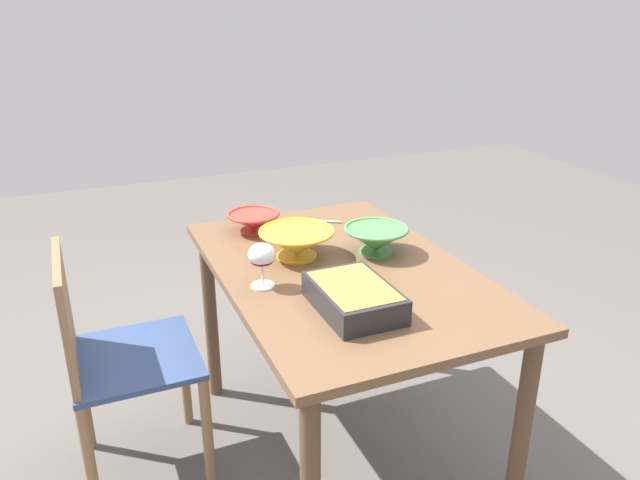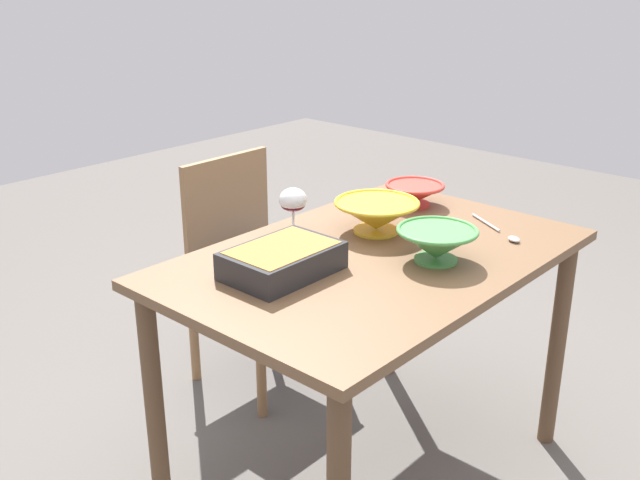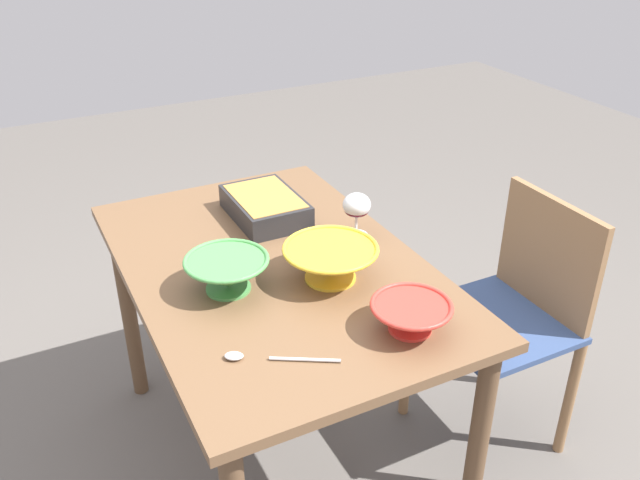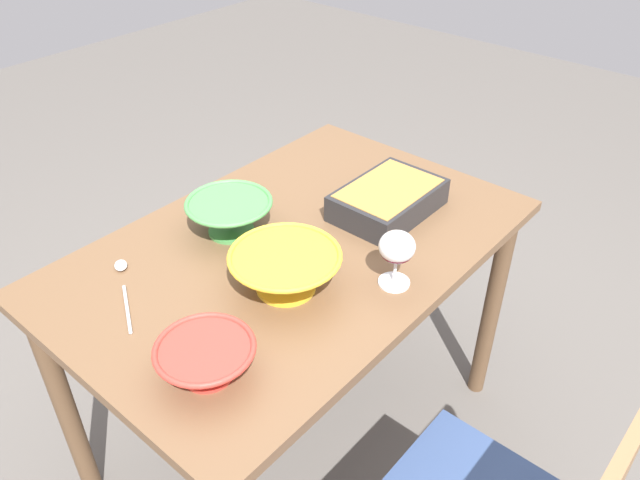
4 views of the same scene
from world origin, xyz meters
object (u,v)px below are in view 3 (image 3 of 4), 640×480
Objects in this scene: wine_glass at (357,208)px; serving_bowl at (330,261)px; mixing_bowl at (411,315)px; casserole_dish at (265,205)px; small_bowl at (227,272)px; chair at (513,311)px; serving_spoon at (259,357)px; dining_table at (275,294)px.

serving_bowl is (-0.18, 0.18, -0.04)m from wine_glass.
casserole_dish is at bearing 6.22° from mixing_bowl.
chair is at bearing -98.15° from small_bowl.
small_bowl reaches higher than serving_spoon.
serving_bowl is at bearing -105.63° from small_bowl.
wine_glass is 0.46m from small_bowl.
small_bowl is (0.37, 0.33, 0.01)m from mixing_bowl.
wine_glass is at bearing -49.67° from serving_spoon.
mixing_bowl is (-0.47, 0.12, -0.05)m from wine_glass.
serving_spoon is at bearing 130.33° from wine_glass.
casserole_dish is (0.28, -0.09, 0.15)m from dining_table.
dining_table is at bearing 161.57° from casserole_dish.
casserole_dish is 0.72m from serving_spoon.
casserole_dish reaches higher than dining_table.
mixing_bowl is at bearing -158.62° from dining_table.
chair is 0.87m from casserole_dish.
chair is 4.29× the size of mixing_bowl.
small_bowl is 0.28m from serving_bowl.
casserole_dish is (0.48, 0.66, 0.32)m from chair.
chair is 0.98m from small_bowl.
wine_glass is at bearing -45.47° from serving_bowl.
serving_bowl is (-0.42, -0.01, 0.01)m from casserole_dish.
casserole_dish is at bearing 53.97° from chair.
small_bowl reaches higher than mixing_bowl.
dining_table is 0.24m from serving_bowl.
dining_table is at bearing 75.16° from chair.
small_bowl is at bearing 143.91° from casserole_dish.
small_bowl is (-0.35, 0.25, 0.01)m from casserole_dish.
mixing_bowl reaches higher than dining_table.
wine_glass is at bearing -13.88° from mixing_bowl.
serving_bowl reaches higher than small_bowl.
casserole_dish is 0.42m from serving_bowl.
wine_glass is 0.64m from serving_spoon.
mixing_bowl is 0.38m from serving_spoon.
serving_spoon is (-0.18, 0.95, 0.28)m from chair.
dining_table is 4.66× the size of serving_bowl.
casserole_dish is 0.43m from small_bowl.
dining_table is 1.41× the size of chair.
mixing_bowl is (-0.44, -0.17, 0.15)m from dining_table.
chair is 1.01m from serving_spoon.
small_bowl reaches higher than dining_table.
dining_table is 0.23m from small_bowl.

